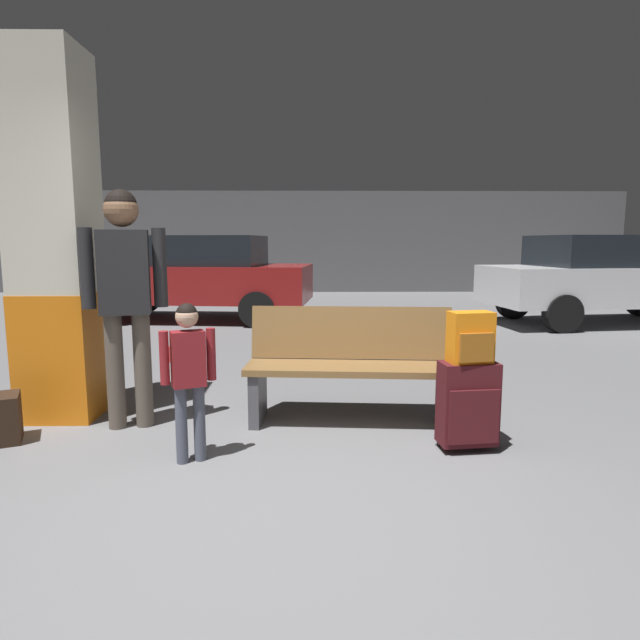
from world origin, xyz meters
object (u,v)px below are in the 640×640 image
object	(u,v)px
adult	(125,283)
parked_car_far	(197,275)
backpack_bright	(471,338)
child	(188,365)
backpack_dark_floor	(7,419)
suitcase	(468,404)
bench	(351,366)
parked_car_side	(606,277)
structural_pillar	(56,239)

from	to	relation	value
adult	parked_car_far	bearing A→B (deg)	96.64
backpack_bright	adult	size ratio (longest dim) A/B	0.19
child	backpack_dark_floor	world-z (taller)	child
backpack_bright	parked_car_far	distance (m)	7.02
adult	suitcase	bearing A→B (deg)	-11.99
backpack_dark_floor	bench	bearing A→B (deg)	9.51
child	bench	bearing A→B (deg)	36.05
bench	parked_car_side	bearing A→B (deg)	46.88
structural_pillar	suitcase	xyz separation A→B (m)	(3.05, -0.81, -1.10)
parked_car_side	structural_pillar	bearing A→B (deg)	-145.27
suitcase	bench	bearing A→B (deg)	140.05
child	suitcase	bearing A→B (deg)	5.07
adult	backpack_dark_floor	world-z (taller)	adult
adult	child	bearing A→B (deg)	-48.45
structural_pillar	backpack_dark_floor	size ratio (longest dim) A/B	8.40
child	parked_car_far	world-z (taller)	parked_car_far
structural_pillar	suitcase	world-z (taller)	structural_pillar
parked_car_side	suitcase	bearing A→B (deg)	-125.12
adult	parked_car_far	xyz separation A→B (m)	(-0.67, 5.78, -0.29)
parked_car_far	adult	bearing A→B (deg)	-83.36
suitcase	backpack_bright	bearing A→B (deg)	-46.52
child	parked_car_side	size ratio (longest dim) A/B	0.24
bench	parked_car_side	xyz separation A→B (m)	(4.76, 5.09, 0.36)
suitcase	parked_car_side	world-z (taller)	parked_car_side
structural_pillar	backpack_bright	xyz separation A→B (m)	(3.05, -0.82, -0.65)
bench	suitcase	bearing A→B (deg)	-39.95
adult	parked_car_far	distance (m)	5.83
bench	child	distance (m)	1.35
backpack_bright	adult	world-z (taller)	adult
child	backpack_dark_floor	bearing A→B (deg)	164.68
backpack_dark_floor	structural_pillar	bearing A→B (deg)	75.97
backpack_dark_floor	parked_car_side	bearing A→B (deg)	37.31
suitcase	adult	distance (m)	2.60
bench	backpack_bright	size ratio (longest dim) A/B	4.81
backpack_bright	child	bearing A→B (deg)	-174.94
bench	suitcase	xyz separation A→B (m)	(0.75, -0.62, -0.12)
backpack_bright	parked_car_far	bearing A→B (deg)	116.20
suitcase	backpack_dark_floor	distance (m)	3.21
suitcase	backpack_dark_floor	world-z (taller)	suitcase
suitcase	structural_pillar	bearing A→B (deg)	165.03
backpack_dark_floor	parked_car_side	xyz separation A→B (m)	(7.21, 5.50, 0.64)
structural_pillar	backpack_bright	size ratio (longest dim) A/B	8.40
structural_pillar	suitcase	size ratio (longest dim) A/B	4.73
suitcase	child	world-z (taller)	child
adult	parked_car_side	xyz separation A→B (m)	(6.44, 5.20, -0.29)
suitcase	parked_car_far	world-z (taller)	parked_car_far
child	parked_car_side	xyz separation A→B (m)	(5.84, 5.87, 0.17)
suitcase	adult	bearing A→B (deg)	168.01
backpack_dark_floor	suitcase	bearing A→B (deg)	-3.82
structural_pillar	child	size ratio (longest dim) A/B	2.79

